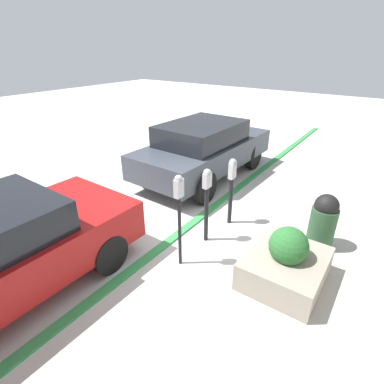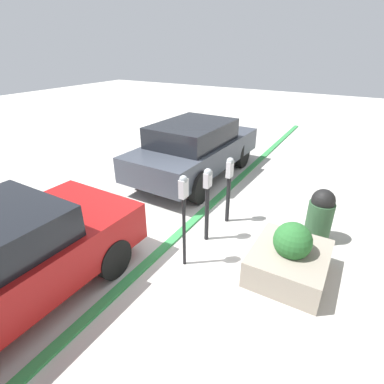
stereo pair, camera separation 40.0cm
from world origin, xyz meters
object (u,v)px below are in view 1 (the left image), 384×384
(parking_meter_second, at_px, (207,196))
(parked_car_middle, at_px, (204,148))
(planter_box, at_px, (285,263))
(trash_bin, at_px, (323,221))
(parking_meter_nearest, at_px, (179,204))
(parking_meter_middle, at_px, (232,183))

(parking_meter_second, xyz_separation_m, parked_car_middle, (2.44, 1.64, -0.12))
(parking_meter_second, bearing_deg, planter_box, -97.70)
(planter_box, xyz_separation_m, trash_bin, (1.20, -0.21, 0.19))
(trash_bin, bearing_deg, parked_car_middle, 66.87)
(parking_meter_nearest, relative_size, parked_car_middle, 0.38)
(parking_meter_middle, relative_size, trash_bin, 1.34)
(trash_bin, bearing_deg, planter_box, 170.12)
(planter_box, height_order, parked_car_middle, parked_car_middle)
(parking_meter_middle, distance_m, trash_bin, 1.73)
(parking_meter_middle, bearing_deg, trash_bin, -82.44)
(planter_box, relative_size, trash_bin, 1.23)
(parking_meter_second, relative_size, trash_bin, 1.38)
(planter_box, distance_m, trash_bin, 1.24)
(parking_meter_second, distance_m, parked_car_middle, 2.94)
(parking_meter_middle, height_order, trash_bin, parking_meter_middle)
(parking_meter_nearest, xyz_separation_m, trash_bin, (1.79, -1.73, -0.60))
(parking_meter_second, relative_size, parked_car_middle, 0.33)
(planter_box, relative_size, parked_car_middle, 0.30)
(parked_car_middle, distance_m, trash_bin, 3.69)
(parking_meter_nearest, distance_m, trash_bin, 2.56)
(parking_meter_second, bearing_deg, parked_car_middle, 33.87)
(parking_meter_nearest, relative_size, trash_bin, 1.55)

